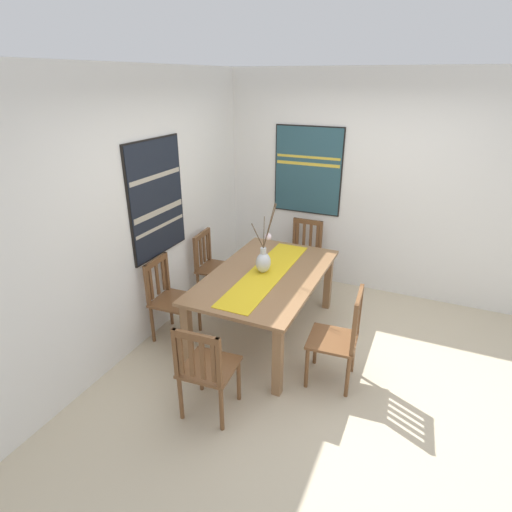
{
  "coord_description": "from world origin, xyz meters",
  "views": [
    {
      "loc": [
        -3.26,
        -0.79,
        2.59
      ],
      "look_at": [
        0.24,
        0.78,
        0.91
      ],
      "focal_mm": 29.03,
      "sensor_mm": 36.0,
      "label": 1
    }
  ],
  "objects_px": {
    "dining_table": "(266,282)",
    "painting_on_back_wall": "(156,199)",
    "chair_0": "(206,368)",
    "chair_1": "(213,265)",
    "painting_on_side_wall": "(308,171)",
    "centerpiece_vase": "(264,260)",
    "chair_2": "(304,253)",
    "chair_4": "(340,336)",
    "chair_3": "(170,298)"
  },
  "relations": [
    {
      "from": "chair_0",
      "to": "painting_on_back_wall",
      "type": "bearing_deg",
      "value": 47.55
    },
    {
      "from": "chair_2",
      "to": "chair_4",
      "type": "xyz_separation_m",
      "value": [
        -1.69,
        -0.89,
        0.02
      ]
    },
    {
      "from": "centerpiece_vase",
      "to": "chair_3",
      "type": "xyz_separation_m",
      "value": [
        -0.46,
        0.87,
        -0.4
      ]
    },
    {
      "from": "chair_4",
      "to": "painting_on_side_wall",
      "type": "distance_m",
      "value": 2.41
    },
    {
      "from": "chair_0",
      "to": "chair_4",
      "type": "distance_m",
      "value": 1.21
    },
    {
      "from": "chair_2",
      "to": "chair_3",
      "type": "xyz_separation_m",
      "value": [
        -1.69,
        0.91,
        -0.01
      ]
    },
    {
      "from": "chair_2",
      "to": "painting_on_side_wall",
      "type": "distance_m",
      "value": 1.06
    },
    {
      "from": "dining_table",
      "to": "chair_3",
      "type": "bearing_deg",
      "value": 115.58
    },
    {
      "from": "chair_1",
      "to": "chair_3",
      "type": "height_order",
      "value": "chair_3"
    },
    {
      "from": "dining_table",
      "to": "chair_2",
      "type": "distance_m",
      "value": 1.27
    },
    {
      "from": "chair_0",
      "to": "chair_1",
      "type": "distance_m",
      "value": 1.95
    },
    {
      "from": "chair_3",
      "to": "painting_on_back_wall",
      "type": "bearing_deg",
      "value": 45.9
    },
    {
      "from": "dining_table",
      "to": "painting_on_side_wall",
      "type": "bearing_deg",
      "value": 2.88
    },
    {
      "from": "chair_0",
      "to": "chair_4",
      "type": "bearing_deg",
      "value": -46.28
    },
    {
      "from": "chair_1",
      "to": "painting_on_side_wall",
      "type": "distance_m",
      "value": 1.7
    },
    {
      "from": "centerpiece_vase",
      "to": "painting_on_back_wall",
      "type": "bearing_deg",
      "value": 103.32
    },
    {
      "from": "chair_2",
      "to": "chair_4",
      "type": "bearing_deg",
      "value": -152.21
    },
    {
      "from": "centerpiece_vase",
      "to": "chair_4",
      "type": "distance_m",
      "value": 1.11
    },
    {
      "from": "centerpiece_vase",
      "to": "chair_1",
      "type": "height_order",
      "value": "centerpiece_vase"
    },
    {
      "from": "chair_4",
      "to": "chair_1",
      "type": "bearing_deg",
      "value": 63.78
    },
    {
      "from": "painting_on_back_wall",
      "to": "painting_on_side_wall",
      "type": "bearing_deg",
      "value": -30.68
    },
    {
      "from": "centerpiece_vase",
      "to": "chair_1",
      "type": "xyz_separation_m",
      "value": [
        0.42,
        0.85,
        -0.4
      ]
    },
    {
      "from": "dining_table",
      "to": "painting_on_side_wall",
      "type": "relative_size",
      "value": 1.63
    },
    {
      "from": "dining_table",
      "to": "chair_3",
      "type": "xyz_separation_m",
      "value": [
        -0.44,
        0.91,
        -0.18
      ]
    },
    {
      "from": "painting_on_back_wall",
      "to": "centerpiece_vase",
      "type": "bearing_deg",
      "value": -76.68
    },
    {
      "from": "chair_1",
      "to": "painting_on_back_wall",
      "type": "height_order",
      "value": "painting_on_back_wall"
    },
    {
      "from": "chair_3",
      "to": "painting_on_back_wall",
      "type": "distance_m",
      "value": 1.03
    },
    {
      "from": "painting_on_side_wall",
      "to": "chair_3",
      "type": "bearing_deg",
      "value": 157.01
    },
    {
      "from": "dining_table",
      "to": "chair_3",
      "type": "relative_size",
      "value": 2.05
    },
    {
      "from": "chair_3",
      "to": "chair_2",
      "type": "bearing_deg",
      "value": -28.32
    },
    {
      "from": "chair_2",
      "to": "painting_on_side_wall",
      "type": "relative_size",
      "value": 0.8
    },
    {
      "from": "painting_on_back_wall",
      "to": "dining_table",
      "type": "bearing_deg",
      "value": -78.33
    },
    {
      "from": "painting_on_side_wall",
      "to": "dining_table",
      "type": "bearing_deg",
      "value": -177.12
    },
    {
      "from": "chair_3",
      "to": "chair_4",
      "type": "relative_size",
      "value": 0.95
    },
    {
      "from": "centerpiece_vase",
      "to": "chair_0",
      "type": "relative_size",
      "value": 0.86
    },
    {
      "from": "dining_table",
      "to": "painting_on_back_wall",
      "type": "distance_m",
      "value": 1.4
    },
    {
      "from": "painting_on_back_wall",
      "to": "painting_on_side_wall",
      "type": "xyz_separation_m",
      "value": [
        1.76,
        -1.04,
        0.04
      ]
    },
    {
      "from": "painting_on_side_wall",
      "to": "chair_1",
      "type": "bearing_deg",
      "value": 142.95
    },
    {
      "from": "dining_table",
      "to": "chair_0",
      "type": "relative_size",
      "value": 2.06
    },
    {
      "from": "chair_0",
      "to": "chair_4",
      "type": "height_order",
      "value": "chair_4"
    },
    {
      "from": "chair_2",
      "to": "painting_on_back_wall",
      "type": "distance_m",
      "value": 2.11
    },
    {
      "from": "chair_3",
      "to": "painting_on_back_wall",
      "type": "height_order",
      "value": "painting_on_back_wall"
    },
    {
      "from": "chair_0",
      "to": "dining_table",
      "type": "bearing_deg",
      "value": 0.9
    },
    {
      "from": "chair_0",
      "to": "chair_1",
      "type": "bearing_deg",
      "value": 28.01
    },
    {
      "from": "centerpiece_vase",
      "to": "chair_0",
      "type": "distance_m",
      "value": 1.36
    },
    {
      "from": "centerpiece_vase",
      "to": "chair_3",
      "type": "height_order",
      "value": "centerpiece_vase"
    },
    {
      "from": "chair_1",
      "to": "dining_table",
      "type": "bearing_deg",
      "value": -116.43
    },
    {
      "from": "chair_4",
      "to": "painting_on_side_wall",
      "type": "relative_size",
      "value": 0.84
    },
    {
      "from": "chair_0",
      "to": "chair_3",
      "type": "xyz_separation_m",
      "value": [
        0.84,
        0.93,
        -0.0
      ]
    },
    {
      "from": "dining_table",
      "to": "centerpiece_vase",
      "type": "xyz_separation_m",
      "value": [
        0.02,
        0.04,
        0.23
      ]
    }
  ]
}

